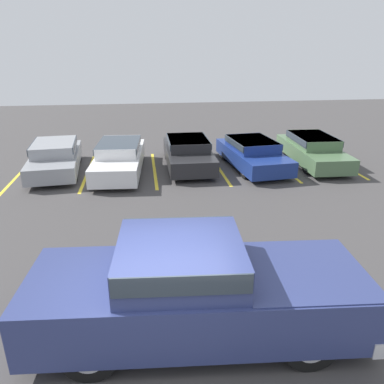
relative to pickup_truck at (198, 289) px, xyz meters
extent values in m
plane|color=#423F3F|center=(-0.66, -0.46, -0.90)|extent=(60.00, 60.00, 0.00)
cube|color=yellow|center=(-5.76, 9.63, -0.90)|extent=(0.12, 4.89, 0.01)
cube|color=yellow|center=(-3.07, 9.63, -0.90)|extent=(0.12, 4.89, 0.01)
cube|color=yellow|center=(-0.38, 9.63, -0.90)|extent=(0.12, 4.89, 0.01)
cube|color=yellow|center=(2.30, 9.63, -0.90)|extent=(0.12, 4.89, 0.01)
cube|color=yellow|center=(4.99, 9.63, -0.90)|extent=(0.12, 4.89, 0.01)
cube|color=yellow|center=(7.68, 9.63, -0.90)|extent=(0.12, 4.89, 0.01)
cube|color=navy|center=(-0.02, 0.00, -0.16)|extent=(5.75, 2.43, 0.96)
cube|color=navy|center=(-0.30, 0.02, 0.61)|extent=(2.15, 2.00, 0.58)
cube|color=#2D3842|center=(-0.30, 0.02, 0.74)|extent=(2.12, 2.06, 0.32)
cube|color=navy|center=(1.74, -0.13, 0.27)|extent=(2.22, 2.08, 0.14)
cube|color=silver|center=(2.70, -0.20, -0.52)|extent=(0.35, 2.06, 0.28)
cylinder|color=black|center=(1.72, 0.71, -0.47)|extent=(0.89, 0.36, 0.87)
cylinder|color=#ADADB2|center=(1.72, 0.71, -0.47)|extent=(0.50, 0.35, 0.48)
cylinder|color=black|center=(1.60, -0.96, -0.47)|extent=(0.89, 0.36, 0.87)
cylinder|color=#ADADB2|center=(1.60, -0.96, -0.47)|extent=(0.50, 0.35, 0.48)
cylinder|color=black|center=(-1.64, 0.96, -0.47)|extent=(0.89, 0.36, 0.87)
cylinder|color=#ADADB2|center=(-1.64, 0.96, -0.47)|extent=(0.50, 0.35, 0.48)
cylinder|color=black|center=(-1.76, -0.71, -0.47)|extent=(0.89, 0.36, 0.87)
cylinder|color=#ADADB2|center=(-1.76, -0.71, -0.47)|extent=(0.50, 0.35, 0.48)
cube|color=gray|center=(-4.31, 9.84, -0.43)|extent=(2.16, 4.56, 0.59)
cube|color=gray|center=(-4.32, 9.92, 0.09)|extent=(1.76, 2.42, 0.45)
cube|color=#2D3842|center=(-4.32, 9.92, 0.18)|extent=(1.83, 2.38, 0.27)
cylinder|color=black|center=(-3.43, 8.63, -0.57)|extent=(0.26, 0.69, 0.68)
cylinder|color=#ADADB2|center=(-3.43, 8.63, -0.57)|extent=(0.24, 0.39, 0.37)
cylinder|color=black|center=(-4.97, 8.49, -0.57)|extent=(0.26, 0.69, 0.68)
cylinder|color=#ADADB2|center=(-4.97, 8.49, -0.57)|extent=(0.24, 0.39, 0.37)
cylinder|color=black|center=(-3.65, 11.18, -0.57)|extent=(0.26, 0.69, 0.68)
cylinder|color=#ADADB2|center=(-3.65, 11.18, -0.57)|extent=(0.24, 0.39, 0.37)
cylinder|color=black|center=(-5.19, 11.05, -0.57)|extent=(0.26, 0.69, 0.68)
cylinder|color=#ADADB2|center=(-5.19, 11.05, -0.57)|extent=(0.24, 0.39, 0.37)
cube|color=silver|center=(-1.76, 9.41, -0.41)|extent=(2.05, 4.85, 0.64)
cube|color=silver|center=(-1.75, 9.51, 0.12)|extent=(1.68, 2.57, 0.43)
cube|color=#2D3842|center=(-1.75, 9.51, 0.21)|extent=(1.75, 2.52, 0.26)
cylinder|color=black|center=(-1.11, 7.99, -0.59)|extent=(0.25, 0.63, 0.62)
cylinder|color=#ADADB2|center=(-1.11, 7.99, -0.59)|extent=(0.24, 0.36, 0.34)
cylinder|color=black|center=(-2.59, 8.09, -0.59)|extent=(0.25, 0.63, 0.62)
cylinder|color=#ADADB2|center=(-2.59, 8.09, -0.59)|extent=(0.24, 0.36, 0.34)
cylinder|color=black|center=(-0.92, 10.73, -0.59)|extent=(0.25, 0.63, 0.62)
cylinder|color=#ADADB2|center=(-0.92, 10.73, -0.59)|extent=(0.24, 0.36, 0.34)
cylinder|color=black|center=(-2.40, 10.84, -0.59)|extent=(0.25, 0.63, 0.62)
cylinder|color=#ADADB2|center=(-2.40, 10.84, -0.59)|extent=(0.24, 0.36, 0.34)
cube|color=#232326|center=(1.05, 9.85, -0.42)|extent=(1.82, 4.41, 0.62)
cube|color=#232326|center=(1.06, 9.94, 0.10)|extent=(1.60, 2.30, 0.41)
cube|color=#2D3842|center=(1.06, 9.94, 0.18)|extent=(1.67, 2.25, 0.25)
cylinder|color=black|center=(1.82, 8.57, -0.58)|extent=(0.23, 0.65, 0.65)
cylinder|color=#ADADB2|center=(1.82, 8.57, -0.58)|extent=(0.24, 0.36, 0.36)
cylinder|color=black|center=(0.28, 8.58, -0.58)|extent=(0.23, 0.65, 0.65)
cylinder|color=#ADADB2|center=(0.28, 8.58, -0.58)|extent=(0.24, 0.36, 0.36)
cylinder|color=black|center=(1.83, 11.12, -0.58)|extent=(0.23, 0.65, 0.65)
cylinder|color=#ADADB2|center=(1.83, 11.12, -0.58)|extent=(0.24, 0.36, 0.36)
cylinder|color=black|center=(0.29, 11.13, -0.58)|extent=(0.23, 0.65, 0.65)
cylinder|color=#ADADB2|center=(0.29, 11.13, -0.58)|extent=(0.24, 0.36, 0.36)
cube|color=navy|center=(3.71, 9.41, -0.43)|extent=(2.24, 4.62, 0.59)
cube|color=navy|center=(3.70, 9.50, 0.07)|extent=(1.81, 2.46, 0.41)
cube|color=#2D3842|center=(3.70, 9.50, 0.15)|extent=(1.88, 2.43, 0.24)
cylinder|color=black|center=(4.60, 8.20, -0.58)|extent=(0.30, 0.67, 0.65)
cylinder|color=#ADADB2|center=(4.60, 8.20, -0.58)|extent=(0.28, 0.38, 0.36)
cylinder|color=black|center=(3.07, 8.04, -0.58)|extent=(0.30, 0.67, 0.65)
cylinder|color=#ADADB2|center=(3.07, 8.04, -0.58)|extent=(0.28, 0.38, 0.36)
cylinder|color=black|center=(4.35, 10.77, -0.58)|extent=(0.30, 0.67, 0.65)
cylinder|color=#ADADB2|center=(4.35, 10.77, -0.58)|extent=(0.28, 0.38, 0.36)
cylinder|color=black|center=(2.81, 10.62, -0.58)|extent=(0.30, 0.67, 0.65)
cylinder|color=#ADADB2|center=(2.81, 10.62, -0.58)|extent=(0.28, 0.38, 0.36)
cube|color=#4C6B47|center=(6.45, 9.64, -0.43)|extent=(1.89, 4.83, 0.60)
cube|color=#4C6B47|center=(6.46, 9.73, 0.09)|extent=(1.60, 2.54, 0.43)
cube|color=#2D3842|center=(6.46, 9.73, 0.18)|extent=(1.66, 2.49, 0.26)
cylinder|color=black|center=(7.12, 8.23, -0.59)|extent=(0.25, 0.64, 0.64)
cylinder|color=#ADADB2|center=(7.12, 8.23, -0.59)|extent=(0.25, 0.36, 0.35)
cylinder|color=black|center=(5.68, 8.29, -0.59)|extent=(0.25, 0.64, 0.64)
cylinder|color=#ADADB2|center=(5.68, 8.29, -0.59)|extent=(0.25, 0.36, 0.35)
cylinder|color=black|center=(7.23, 10.99, -0.59)|extent=(0.25, 0.64, 0.64)
cylinder|color=#ADADB2|center=(7.23, 10.99, -0.59)|extent=(0.25, 0.36, 0.35)
cylinder|color=black|center=(5.79, 11.05, -0.59)|extent=(0.25, 0.64, 0.64)
cylinder|color=#ADADB2|center=(5.79, 11.05, -0.59)|extent=(0.25, 0.36, 0.35)
camera|label=1|loc=(-0.82, -5.23, 3.80)|focal=35.00mm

